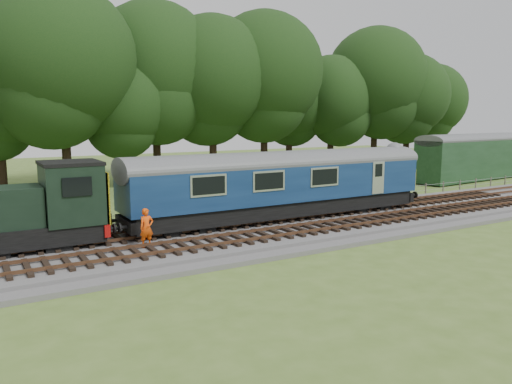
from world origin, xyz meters
TOP-DOWN VIEW (x-y plane):
  - ground at (0.00, 0.00)m, footprint 120.00×120.00m
  - ballast at (0.00, 0.00)m, footprint 70.00×7.00m
  - track_north at (0.00, 1.40)m, footprint 67.20×2.40m
  - track_south at (0.00, -1.60)m, footprint 67.20×2.40m
  - fence at (0.00, 4.50)m, footprint 64.00×0.12m
  - tree_line at (0.00, 22.00)m, footprint 70.00×8.00m
  - dmu_railcar at (-1.23, 1.40)m, footprint 18.05×2.86m
  - shunter_loco at (-15.16, 1.40)m, footprint 8.91×2.60m
  - worker at (-9.77, -0.71)m, footprint 0.66×0.47m
  - parked_coach at (27.14, 9.21)m, footprint 17.28×4.49m
  - shed at (14.41, 14.61)m, footprint 3.60×3.60m
  - caravan at (33.92, 10.73)m, footprint 4.69×3.37m

SIDE VIEW (x-z plane):
  - ground at x=0.00m, z-range 0.00..0.00m
  - fence at x=0.00m, z-range -0.50..0.50m
  - tree_line at x=0.00m, z-range -9.00..9.00m
  - ballast at x=0.00m, z-range 0.00..0.35m
  - track_north at x=0.00m, z-range 0.31..0.52m
  - track_south at x=0.00m, z-range 0.31..0.52m
  - caravan at x=33.92m, z-range 0.00..2.07m
  - worker at x=-9.77m, z-range 0.35..2.07m
  - shed at x=14.41m, z-range 0.02..2.76m
  - shunter_loco at x=-15.16m, z-range 0.29..3.66m
  - parked_coach at x=27.14m, z-range 0.27..4.63m
  - dmu_railcar at x=-1.23m, z-range 0.67..4.54m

